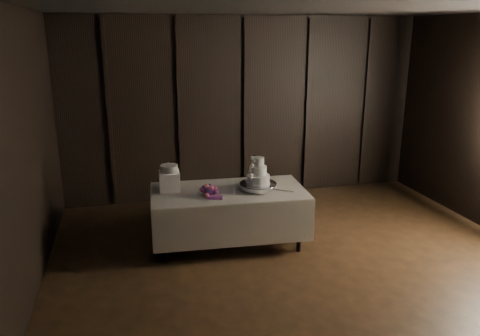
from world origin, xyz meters
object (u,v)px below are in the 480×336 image
object	(u,v)px
box_pedestal	(170,181)
cake_stand	(258,187)
small_cake	(169,169)
display_table	(229,215)
bouquet	(209,191)
wedding_cake	(257,174)

from	to	relation	value
box_pedestal	cake_stand	bearing A→B (deg)	-13.12
small_cake	cake_stand	bearing A→B (deg)	-13.12
display_table	bouquet	xyz separation A→B (m)	(-0.28, -0.14, 0.41)
bouquet	small_cake	distance (m)	0.61
cake_stand	small_cake	xyz separation A→B (m)	(-1.11, 0.26, 0.25)
display_table	cake_stand	bearing A→B (deg)	-8.91
cake_stand	small_cake	distance (m)	1.17
bouquet	box_pedestal	size ratio (longest dim) A/B	1.51
wedding_cake	bouquet	bearing A→B (deg)	166.90
cake_stand	box_pedestal	bearing A→B (deg)	166.88
display_table	cake_stand	size ratio (longest dim) A/B	4.24
bouquet	box_pedestal	world-z (taller)	box_pedestal
bouquet	cake_stand	bearing A→B (deg)	5.28
box_pedestal	wedding_cake	bearing A→B (deg)	-14.15
wedding_cake	bouquet	xyz separation A→B (m)	(-0.63, -0.05, -0.16)
wedding_cake	box_pedestal	bearing A→B (deg)	148.59
wedding_cake	box_pedestal	size ratio (longest dim) A/B	1.34
display_table	cake_stand	xyz separation A→B (m)	(0.37, -0.08, 0.39)
wedding_cake	bouquet	distance (m)	0.65
display_table	cake_stand	distance (m)	0.54
cake_stand	bouquet	size ratio (longest dim) A/B	1.23
cake_stand	box_pedestal	world-z (taller)	box_pedestal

